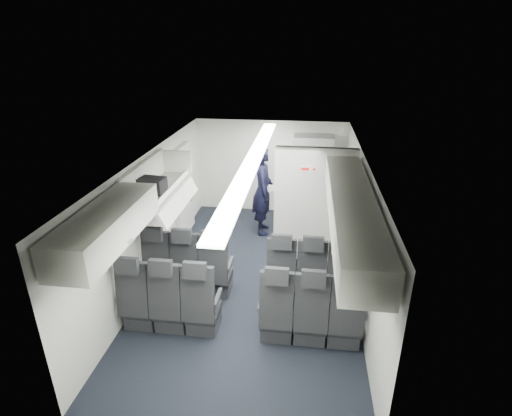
% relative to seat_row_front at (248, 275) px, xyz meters
% --- Properties ---
extents(cabin_shell, '(3.41, 6.01, 2.16)m').
position_rel_seat_row_front_xyz_m(cabin_shell, '(0.00, 0.53, 0.72)').
color(cabin_shell, black).
rests_on(cabin_shell, ground).
extents(seat_row_front, '(3.33, 0.56, 1.24)m').
position_rel_seat_row_front_xyz_m(seat_row_front, '(0.00, 0.00, 0.00)').
color(seat_row_front, black).
rests_on(seat_row_front, cabin_shell).
extents(seat_row_mid, '(3.33, 0.56, 1.24)m').
position_rel_seat_row_front_xyz_m(seat_row_mid, '(0.00, -0.90, 0.00)').
color(seat_row_mid, black).
rests_on(seat_row_mid, cabin_shell).
extents(overhead_bin_left_rear, '(0.53, 1.80, 0.40)m').
position_rel_seat_row_front_xyz_m(overhead_bin_left_rear, '(-1.40, -1.47, 1.46)').
color(overhead_bin_left_rear, white).
rests_on(overhead_bin_left_rear, cabin_shell).
extents(overhead_bin_left_front_open, '(0.64, 1.70, 0.72)m').
position_rel_seat_row_front_xyz_m(overhead_bin_left_front_open, '(-1.44, 0.28, 1.33)').
color(overhead_bin_left_front_open, '#9E9E93').
rests_on(overhead_bin_left_front_open, cabin_shell).
extents(overhead_bin_right_rear, '(0.53, 1.80, 0.40)m').
position_rel_seat_row_front_xyz_m(overhead_bin_right_rear, '(1.40, -1.47, 1.46)').
color(overhead_bin_right_rear, white).
rests_on(overhead_bin_right_rear, cabin_shell).
extents(overhead_bin_right_front, '(0.53, 1.70, 0.40)m').
position_rel_seat_row_front_xyz_m(overhead_bin_right_front, '(1.40, 0.28, 1.46)').
color(overhead_bin_right_front, white).
rests_on(overhead_bin_right_front, cabin_shell).
extents(bulkhead_partition, '(1.40, 0.15, 2.13)m').
position_rel_seat_row_front_xyz_m(bulkhead_partition, '(0.98, 1.33, 0.67)').
color(bulkhead_partition, silver).
rests_on(bulkhead_partition, cabin_shell).
extents(galley_unit, '(0.85, 0.52, 1.90)m').
position_rel_seat_row_front_xyz_m(galley_unit, '(0.95, 3.25, 0.55)').
color(galley_unit, '#939399').
rests_on(galley_unit, cabin_shell).
extents(boarding_door, '(0.12, 1.27, 1.86)m').
position_rel_seat_row_front_xyz_m(boarding_door, '(-1.64, 2.09, 0.55)').
color(boarding_door, silver).
rests_on(boarding_door, cabin_shell).
extents(flight_attendant, '(0.53, 0.73, 1.86)m').
position_rel_seat_row_front_xyz_m(flight_attendant, '(-0.04, 2.37, 0.53)').
color(flight_attendant, black).
rests_on(flight_attendant, ground).
extents(carry_on_bag, '(0.40, 0.31, 0.22)m').
position_rel_seat_row_front_xyz_m(carry_on_bag, '(-1.43, 0.03, 1.42)').
color(carry_on_bag, black).
rests_on(carry_on_bag, overhead_bin_left_front_open).
extents(papers, '(0.19, 0.05, 0.13)m').
position_rel_seat_row_front_xyz_m(papers, '(0.15, 2.32, 0.61)').
color(papers, white).
rests_on(papers, flight_attendant).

